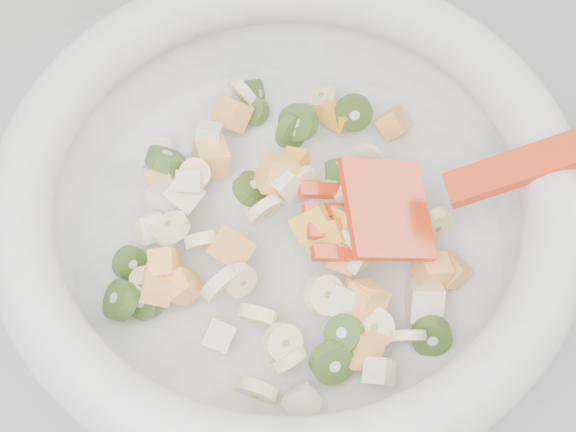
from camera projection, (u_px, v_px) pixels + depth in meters
name	position (u px, v px, depth m)	size (l,w,h in m)	color
mixing_bowl	(289.00, 208.00, 0.58)	(0.49, 0.38, 0.16)	silver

